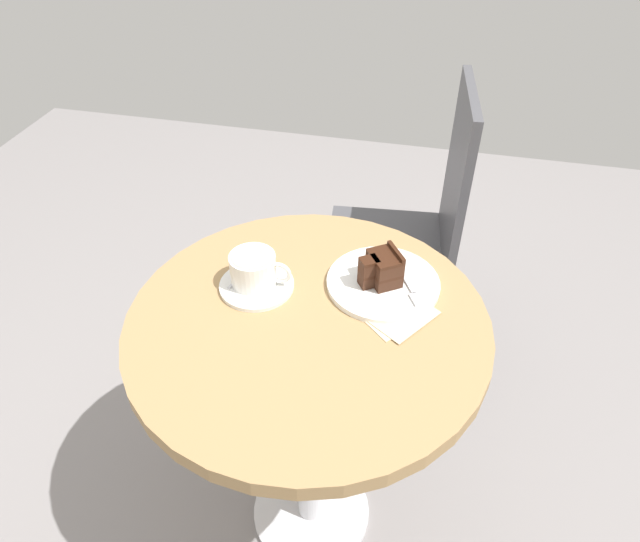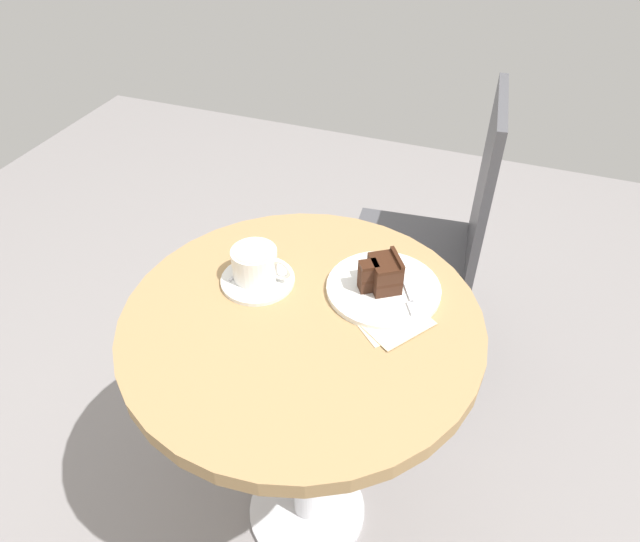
% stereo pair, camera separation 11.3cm
% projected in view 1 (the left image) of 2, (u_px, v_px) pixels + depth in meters
% --- Properties ---
extents(ground_plane, '(4.40, 4.40, 0.01)m').
position_uv_depth(ground_plane, '(311.00, 513.00, 1.58)').
color(ground_plane, gray).
rests_on(ground_plane, ground).
extents(cafe_table, '(0.70, 0.70, 0.75)m').
position_uv_depth(cafe_table, '(309.00, 363.00, 1.17)').
color(cafe_table, '#A37F51').
rests_on(cafe_table, ground).
extents(saucer, '(0.15, 0.15, 0.01)m').
position_uv_depth(saucer, '(257.00, 285.00, 1.16)').
color(saucer, white).
rests_on(saucer, cafe_table).
extents(coffee_cup, '(0.13, 0.09, 0.07)m').
position_uv_depth(coffee_cup, '(254.00, 269.00, 1.14)').
color(coffee_cup, white).
rests_on(coffee_cup, saucer).
extents(teaspoon, '(0.04, 0.09, 0.00)m').
position_uv_depth(teaspoon, '(246.00, 271.00, 1.18)').
color(teaspoon, silver).
rests_on(teaspoon, saucer).
extents(cake_plate, '(0.23, 0.23, 0.01)m').
position_uv_depth(cake_plate, '(383.00, 283.00, 1.16)').
color(cake_plate, white).
rests_on(cake_plate, cafe_table).
extents(cake_slice, '(0.09, 0.09, 0.07)m').
position_uv_depth(cake_slice, '(382.00, 269.00, 1.13)').
color(cake_slice, '#422619').
rests_on(cake_slice, cake_plate).
extents(fork, '(0.08, 0.14, 0.00)m').
position_uv_depth(fork, '(410.00, 287.00, 1.14)').
color(fork, silver).
rests_on(fork, cake_plate).
extents(napkin, '(0.19, 0.19, 0.00)m').
position_uv_depth(napkin, '(393.00, 309.00, 1.11)').
color(napkin, beige).
rests_on(napkin, cafe_table).
extents(cafe_chair, '(0.42, 0.42, 0.95)m').
position_uv_depth(cafe_chair, '(421.00, 219.00, 1.70)').
color(cafe_chair, '#4C4C51').
rests_on(cafe_chair, ground).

